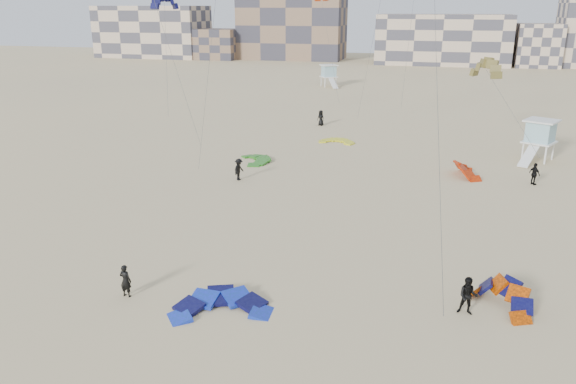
% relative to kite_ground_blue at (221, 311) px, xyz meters
% --- Properties ---
extents(ground, '(320.00, 320.00, 0.00)m').
position_rel_kite_ground_blue_xyz_m(ground, '(-1.05, -1.69, 0.00)').
color(ground, tan).
rests_on(ground, ground).
extents(kite_ground_blue, '(5.83, 5.97, 2.03)m').
position_rel_kite_ground_blue_xyz_m(kite_ground_blue, '(0.00, 0.00, 0.00)').
color(kite_ground_blue, '#1823E3').
rests_on(kite_ground_blue, ground).
extents(kite_ground_orange, '(4.68, 4.68, 3.37)m').
position_rel_kite_ground_blue_xyz_m(kite_ground_orange, '(12.92, 3.81, 0.00)').
color(kite_ground_orange, '#FF5500').
rests_on(kite_ground_orange, ground).
extents(kite_ground_green, '(5.33, 5.23, 0.96)m').
position_rel_kite_ground_blue_xyz_m(kite_ground_green, '(-6.96, 26.40, 0.00)').
color(kite_ground_green, '#2B8324').
rests_on(kite_ground_green, ground).
extents(kite_ground_red_far, '(4.39, 4.29, 3.59)m').
position_rel_kite_ground_blue_xyz_m(kite_ground_red_far, '(12.10, 26.45, 0.00)').
color(kite_ground_red_far, '#C83809').
rests_on(kite_ground_red_far, ground).
extents(kite_ground_yellow, '(3.72, 3.90, 0.74)m').
position_rel_kite_ground_blue_xyz_m(kite_ground_yellow, '(-0.92, 35.86, 0.00)').
color(kite_ground_yellow, '#ECFE27').
rests_on(kite_ground_yellow, ground).
extents(kitesurfer_main, '(0.66, 0.46, 1.71)m').
position_rel_kite_ground_blue_xyz_m(kitesurfer_main, '(-5.07, 0.10, 0.86)').
color(kitesurfer_main, black).
rests_on(kitesurfer_main, ground).
extents(kitesurfer_b, '(0.95, 0.77, 1.87)m').
position_rel_kite_ground_blue_xyz_m(kitesurfer_b, '(11.31, 2.75, 0.93)').
color(kitesurfer_b, black).
rests_on(kitesurfer_b, ground).
extents(kitesurfer_c, '(0.91, 1.30, 1.84)m').
position_rel_kite_ground_blue_xyz_m(kitesurfer_c, '(-6.36, 20.27, 0.92)').
color(kitesurfer_c, black).
rests_on(kitesurfer_c, ground).
extents(kitesurfer_d, '(1.00, 1.11, 1.81)m').
position_rel_kite_ground_blue_xyz_m(kitesurfer_d, '(17.22, 25.28, 0.91)').
color(kitesurfer_d, black).
rests_on(kitesurfer_d, ground).
extents(kitesurfer_e, '(1.06, 0.89, 1.86)m').
position_rel_kite_ground_blue_xyz_m(kitesurfer_e, '(-4.45, 44.27, 0.93)').
color(kitesurfer_e, black).
rests_on(kitesurfer_e, ground).
extents(kite_fly_olive, '(7.36, 8.08, 8.27)m').
position_rel_kite_ground_blue_xyz_m(kite_fly_olive, '(13.41, 35.99, 8.01)').
color(kite_fly_olive, brown).
rests_on(kite_fly_olive, ground).
extents(kite_fly_navy, '(6.55, 11.39, 14.68)m').
position_rel_kite_ground_blue_xyz_m(kite_fly_navy, '(-26.69, 48.97, 14.25)').
color(kite_fly_navy, '#0E1041').
rests_on(kite_fly_navy, ground).
extents(lifeguard_tower_near, '(3.65, 5.76, 3.85)m').
position_rel_kite_ground_blue_xyz_m(lifeguard_tower_near, '(18.64, 33.61, 1.91)').
color(lifeguard_tower_near, white).
rests_on(lifeguard_tower_near, ground).
extents(lifeguard_tower_far, '(3.76, 5.83, 3.87)m').
position_rel_kite_ground_blue_xyz_m(lifeguard_tower_far, '(-10.34, 79.06, 1.92)').
color(lifeguard_tower_far, white).
rests_on(lifeguard_tower_far, ground).
extents(condo_west_a, '(30.00, 15.00, 14.00)m').
position_rel_kite_ground_blue_xyz_m(condo_west_a, '(-71.05, 128.31, 7.00)').
color(condo_west_a, beige).
rests_on(condo_west_a, ground).
extents(condo_west_b, '(28.00, 14.00, 18.00)m').
position_rel_kite_ground_blue_xyz_m(condo_west_b, '(-31.05, 132.31, 9.00)').
color(condo_west_b, '#82654F').
rests_on(condo_west_b, ground).
extents(condo_mid, '(32.00, 16.00, 12.00)m').
position_rel_kite_ground_blue_xyz_m(condo_mid, '(8.95, 128.31, 6.00)').
color(condo_mid, beige).
rests_on(condo_mid, ground).
extents(condo_fill_left, '(12.00, 10.00, 8.00)m').
position_rel_kite_ground_blue_xyz_m(condo_fill_left, '(-51.05, 126.31, 4.00)').
color(condo_fill_left, '#82654F').
rests_on(condo_fill_left, ground).
extents(condo_fill_right, '(10.00, 10.00, 10.00)m').
position_rel_kite_ground_blue_xyz_m(condo_fill_right, '(30.95, 126.31, 5.00)').
color(condo_fill_right, beige).
rests_on(condo_fill_right, ground).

